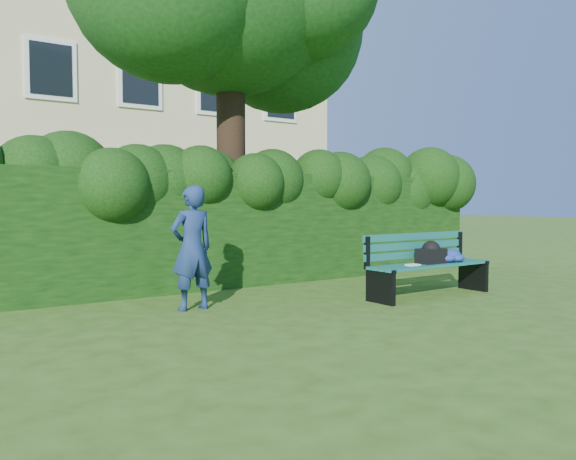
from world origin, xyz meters
TOP-DOWN VIEW (x-y plane):
  - ground at (0.00, 0.00)m, footprint 80.00×80.00m
  - apartment_building at (-0.00, 13.99)m, footprint 16.00×8.08m
  - hedge at (0.00, 2.20)m, footprint 10.00×1.00m
  - park_bench at (1.84, -0.39)m, footprint 2.06×0.60m
  - man_reading at (-1.48, 0.54)m, footprint 0.59×0.41m

SIDE VIEW (x-z plane):
  - ground at x=0.00m, z-range 0.00..0.00m
  - park_bench at x=1.84m, z-range 0.05..0.94m
  - man_reading at x=-1.48m, z-range 0.00..1.55m
  - hedge at x=0.00m, z-range 0.00..1.80m
  - apartment_building at x=0.00m, z-range 0.00..12.00m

